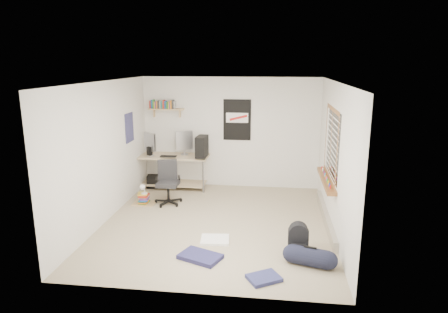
# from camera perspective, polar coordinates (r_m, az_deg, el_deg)

# --- Properties ---
(floor) EXTENTS (4.00, 4.50, 0.01)m
(floor) POSITION_cam_1_polar(r_m,az_deg,el_deg) (7.27, -1.08, -9.51)
(floor) COLOR gray
(floor) RESTS_ON ground
(ceiling) EXTENTS (4.00, 4.50, 0.01)m
(ceiling) POSITION_cam_1_polar(r_m,az_deg,el_deg) (6.70, -1.18, 10.65)
(ceiling) COLOR white
(ceiling) RESTS_ON ground
(back_wall) EXTENTS (4.00, 0.01, 2.50)m
(back_wall) POSITION_cam_1_polar(r_m,az_deg,el_deg) (9.07, 0.94, 3.41)
(back_wall) COLOR silver
(back_wall) RESTS_ON ground
(left_wall) EXTENTS (0.01, 4.50, 2.50)m
(left_wall) POSITION_cam_1_polar(r_m,az_deg,el_deg) (7.43, -16.61, 0.60)
(left_wall) COLOR silver
(left_wall) RESTS_ON ground
(right_wall) EXTENTS (0.01, 4.50, 2.50)m
(right_wall) POSITION_cam_1_polar(r_m,az_deg,el_deg) (6.89, 15.61, -0.33)
(right_wall) COLOR silver
(right_wall) RESTS_ON ground
(desk) EXTENTS (1.90, 1.23, 0.80)m
(desk) POSITION_cam_1_polar(r_m,az_deg,el_deg) (9.23, -7.62, -2.16)
(desk) COLOR #CDB48E
(desk) RESTS_ON floor
(monitor_left) EXTENTS (0.35, 0.29, 0.41)m
(monitor_left) POSITION_cam_1_polar(r_m,az_deg,el_deg) (9.02, -10.52, 1.54)
(monitor_left) COLOR #B6B7BC
(monitor_left) RESTS_ON desk
(monitor_right) EXTENTS (0.39, 0.25, 0.42)m
(monitor_right) POSITION_cam_1_polar(r_m,az_deg,el_deg) (9.04, -5.70, 1.78)
(monitor_right) COLOR #A8A9AD
(monitor_right) RESTS_ON desk
(pc_tower) EXTENTS (0.23, 0.45, 0.46)m
(pc_tower) POSITION_cam_1_polar(r_m,az_deg,el_deg) (8.68, -3.19, 1.45)
(pc_tower) COLOR black
(pc_tower) RESTS_ON desk
(keyboard) EXTENTS (0.36, 0.13, 0.02)m
(keyboard) POSITION_cam_1_polar(r_m,az_deg,el_deg) (8.81, -7.96, 0.05)
(keyboard) COLOR black
(keyboard) RESTS_ON desk
(speaker_left) EXTENTS (0.12, 0.12, 0.19)m
(speaker_left) POSITION_cam_1_polar(r_m,az_deg,el_deg) (9.00, -10.59, 0.79)
(speaker_left) COLOR black
(speaker_left) RESTS_ON desk
(speaker_right) EXTENTS (0.10, 0.10, 0.17)m
(speaker_right) POSITION_cam_1_polar(r_m,az_deg,el_deg) (8.64, -3.48, 0.40)
(speaker_right) COLOR black
(speaker_right) RESTS_ON desk
(office_chair) EXTENTS (0.71, 0.71, 0.88)m
(office_chair) POSITION_cam_1_polar(r_m,az_deg,el_deg) (8.14, -8.02, -3.41)
(office_chair) COLOR #232326
(office_chair) RESTS_ON floor
(wall_shelf) EXTENTS (0.80, 0.22, 0.24)m
(wall_shelf) POSITION_cam_1_polar(r_m,az_deg,el_deg) (9.15, -8.25, 6.72)
(wall_shelf) COLOR tan
(wall_shelf) RESTS_ON back_wall
(poster_back_wall) EXTENTS (0.62, 0.03, 0.92)m
(poster_back_wall) POSITION_cam_1_polar(r_m,az_deg,el_deg) (8.98, 1.88, 5.24)
(poster_back_wall) COLOR black
(poster_back_wall) RESTS_ON back_wall
(poster_left_wall) EXTENTS (0.02, 0.42, 0.60)m
(poster_left_wall) POSITION_cam_1_polar(r_m,az_deg,el_deg) (8.47, -13.37, 4.04)
(poster_left_wall) COLOR navy
(poster_left_wall) RESTS_ON left_wall
(window) EXTENTS (0.10, 1.50, 1.26)m
(window) POSITION_cam_1_polar(r_m,az_deg,el_deg) (7.13, 14.94, 1.81)
(window) COLOR brown
(window) RESTS_ON right_wall
(baseboard_heater) EXTENTS (0.08, 2.50, 0.18)m
(baseboard_heater) POSITION_cam_1_polar(r_m,az_deg,el_deg) (7.51, 14.35, -8.40)
(baseboard_heater) COLOR #B7B2A8
(baseboard_heater) RESTS_ON floor
(backpack) EXTENTS (0.30, 0.24, 0.40)m
(backpack) POSITION_cam_1_polar(r_m,az_deg,el_deg) (6.18, 10.53, -11.99)
(backpack) COLOR black
(backpack) RESTS_ON floor
(duffel_bag) EXTENTS (0.33, 0.33, 0.53)m
(duffel_bag) POSITION_cam_1_polar(r_m,az_deg,el_deg) (5.95, 12.16, -13.78)
(duffel_bag) COLOR black
(duffel_bag) RESTS_ON floor
(tshirt) EXTENTS (0.49, 0.43, 0.04)m
(tshirt) POSITION_cam_1_polar(r_m,az_deg,el_deg) (6.59, -1.30, -11.80)
(tshirt) COLOR white
(tshirt) RESTS_ON floor
(jeans_a) EXTENTS (0.70, 0.58, 0.07)m
(jeans_a) POSITION_cam_1_polar(r_m,az_deg,el_deg) (6.06, -3.41, -14.10)
(jeans_a) COLOR #23224E
(jeans_a) RESTS_ON floor
(jeans_b) EXTENTS (0.52, 0.48, 0.05)m
(jeans_b) POSITION_cam_1_polar(r_m,az_deg,el_deg) (5.57, 5.72, -16.89)
(jeans_b) COLOR navy
(jeans_b) RESTS_ON floor
(book_stack) EXTENTS (0.45, 0.38, 0.29)m
(book_stack) POSITION_cam_1_polar(r_m,az_deg,el_deg) (8.31, -11.37, -5.65)
(book_stack) COLOR brown
(book_stack) RESTS_ON floor
(desk_lamp) EXTENTS (0.14, 0.22, 0.21)m
(desk_lamp) POSITION_cam_1_polar(r_m,az_deg,el_deg) (8.21, -11.35, -4.19)
(desk_lamp) COLOR silver
(desk_lamp) RESTS_ON book_stack
(subwoofer) EXTENTS (0.28, 0.28, 0.28)m
(subwoofer) POSITION_cam_1_polar(r_m,az_deg,el_deg) (9.34, -10.09, -3.51)
(subwoofer) COLOR black
(subwoofer) RESTS_ON floor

